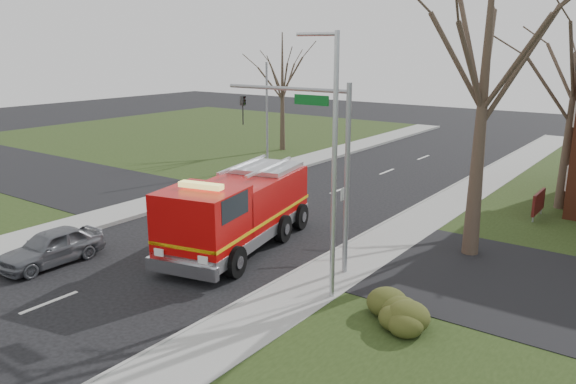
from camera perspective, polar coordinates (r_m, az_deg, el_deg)
The scene contains 13 objects.
ground at distance 23.13m, azimuth -10.30°, elevation -5.78°, with size 120.00×120.00×0.00m, color black.
sidewalk_right at distance 19.38m, azimuth 2.69°, elevation -9.43°, with size 2.40×80.00×0.15m, color gray.
sidewalk_left at distance 27.74m, azimuth -19.24°, elevation -2.77°, with size 2.40×80.00×0.15m, color gray.
health_center_sign at distance 28.73m, azimuth 24.10°, elevation -0.98°, with size 0.12×2.00×1.40m.
hedge_corner at distance 17.11m, azimuth 8.81°, elevation -11.13°, with size 2.80×2.00×0.90m, color #2F3613.
bare_tree_near at distance 21.79m, azimuth 19.48°, elevation 12.35°, with size 6.00×6.00×12.00m.
bare_tree_far at distance 30.26m, azimuth 27.19°, elevation 10.22°, with size 5.25×5.25×10.50m.
bare_tree_left at distance 43.45m, azimuth -0.58°, elevation 11.41°, with size 4.50×4.50×9.00m.
traffic_signal_mast at distance 19.77m, azimuth 2.85°, elevation 5.11°, with size 5.29×0.18×6.80m.
streetlight_pole at distance 17.12m, azimuth 4.57°, elevation 3.08°, with size 1.48×0.16×8.40m.
utility_pole_far at distance 36.95m, azimuth -2.15°, elevation 7.63°, with size 0.14×0.14×7.00m, color gray.
fire_engine at distance 22.59m, azimuth -5.19°, elevation -2.11°, with size 4.54×8.58×3.29m.
parked_car_maroon at distance 22.90m, azimuth -22.92°, elevation -5.16°, with size 1.58×3.94×1.34m, color slate.
Camera 1 is at (15.88, -14.83, 7.94)m, focal length 35.00 mm.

